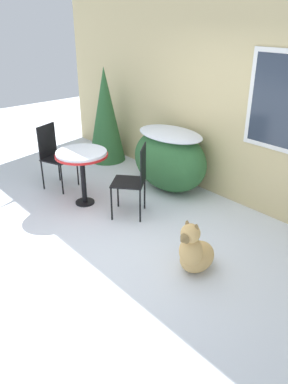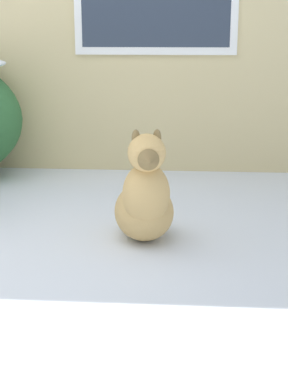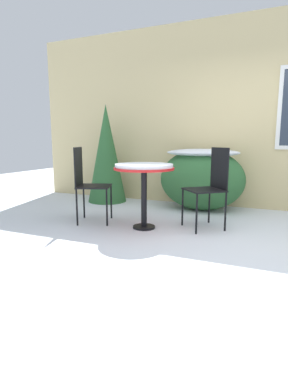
{
  "view_description": "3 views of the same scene",
  "coord_description": "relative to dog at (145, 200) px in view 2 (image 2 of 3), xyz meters",
  "views": [
    {
      "loc": [
        3.21,
        -2.16,
        2.59
      ],
      "look_at": [
        0.0,
        0.6,
        0.55
      ],
      "focal_mm": 35.0,
      "sensor_mm": 36.0,
      "label": 1
    },
    {
      "loc": [
        1.25,
        -2.72,
        1.19
      ],
      "look_at": [
        1.01,
        0.5,
        0.28
      ],
      "focal_mm": 55.0,
      "sensor_mm": 36.0,
      "label": 2
    },
    {
      "loc": [
        0.27,
        -2.98,
        1.1
      ],
      "look_at": [
        -1.16,
        0.43,
        0.47
      ],
      "focal_mm": 28.0,
      "sensor_mm": 36.0,
      "label": 3
    }
  ],
  "objects": [
    {
      "name": "dog",
      "position": [
        0.0,
        0.0,
        0.0
      ],
      "size": [
        0.41,
        0.67,
        0.67
      ],
      "rotation": [
        0.0,
        0.0,
        0.16
      ],
      "color": "tan",
      "rests_on": "ground_plane"
    }
  ]
}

